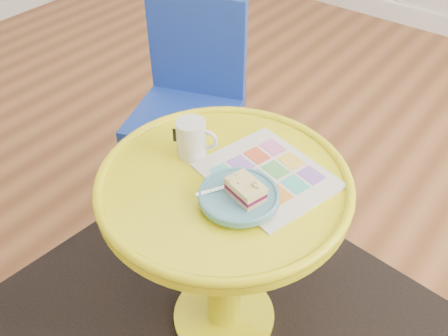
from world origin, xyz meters
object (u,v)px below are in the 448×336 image
Objects in this scene: chair at (190,97)px; plate at (239,197)px; side_table at (224,227)px; newspaper at (267,175)px; mug at (192,137)px.

plate is (0.54, -0.44, 0.16)m from chair.
newspaper reaches higher than side_table.
mug is at bearing 160.27° from plate.
mug is at bearing 165.67° from side_table.
chair is 4.25× the size of plate.
plate is at bearing -75.72° from newspaper.
plate is at bearing -28.21° from side_table.
chair is 0.64m from newspaper.
side_table is at bearing 151.79° from plate.
chair is 7.43× the size of mug.
newspaper is (0.07, 0.08, 0.17)m from side_table.
mug reaches higher than plate.
plate is at bearing -59.81° from chair.
mug reaches higher than newspaper.
mug is (0.34, -0.36, 0.19)m from chair.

